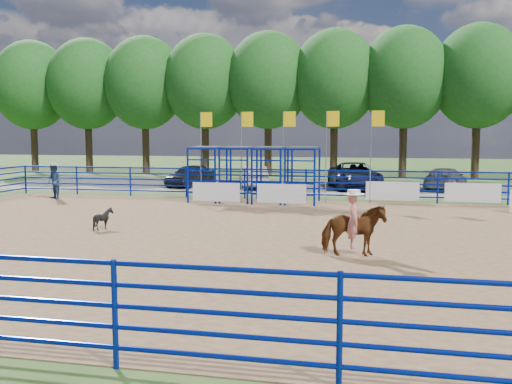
# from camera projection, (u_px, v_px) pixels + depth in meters

# --- Properties ---
(ground) EXTENTS (120.00, 120.00, 0.00)m
(ground) POSITION_uv_depth(u_px,v_px,m) (264.00, 238.00, 17.45)
(ground) COLOR #3F5B24
(ground) RESTS_ON ground
(arena_dirt) EXTENTS (30.00, 20.00, 0.02)m
(arena_dirt) POSITION_uv_depth(u_px,v_px,m) (264.00, 237.00, 17.45)
(arena_dirt) COLOR #826141
(arena_dirt) RESTS_ON ground
(gravel_strip) EXTENTS (40.00, 10.00, 0.01)m
(gravel_strip) POSITION_uv_depth(u_px,v_px,m) (321.00, 187.00, 33.97)
(gravel_strip) COLOR gray
(gravel_strip) RESTS_ON ground
(horse_and_rider) EXTENTS (1.71, 0.99, 2.43)m
(horse_and_rider) POSITION_uv_depth(u_px,v_px,m) (353.00, 224.00, 14.66)
(horse_and_rider) COLOR #613213
(horse_and_rider) RESTS_ON arena_dirt
(calf) EXTENTS (0.83, 0.80, 0.72)m
(calf) POSITION_uv_depth(u_px,v_px,m) (103.00, 219.00, 18.77)
(calf) COLOR black
(calf) RESTS_ON arena_dirt
(spectator_cowboy) EXTENTS (1.03, 0.98, 1.74)m
(spectator_cowboy) POSITION_uv_depth(u_px,v_px,m) (54.00, 181.00, 27.52)
(spectator_cowboy) COLOR navy
(spectator_cowboy) RESTS_ON arena_dirt
(car_a) EXTENTS (2.44, 4.18, 1.34)m
(car_a) POSITION_uv_depth(u_px,v_px,m) (190.00, 175.00, 34.41)
(car_a) COLOR black
(car_a) RESTS_ON gravel_strip
(car_b) EXTENTS (2.54, 4.21, 1.31)m
(car_b) POSITION_uv_depth(u_px,v_px,m) (253.00, 177.00, 33.08)
(car_b) COLOR #95989D
(car_b) RESTS_ON gravel_strip
(car_c) EXTENTS (3.64, 5.88, 1.52)m
(car_c) POSITION_uv_depth(u_px,v_px,m) (355.00, 176.00, 32.81)
(car_c) COLOR black
(car_c) RESTS_ON gravel_strip
(car_d) EXTENTS (3.00, 4.62, 1.24)m
(car_d) POSITION_uv_depth(u_px,v_px,m) (446.00, 179.00, 32.28)
(car_d) COLOR #565658
(car_d) RESTS_ON gravel_strip
(perimeter_fence) EXTENTS (30.10, 20.10, 1.50)m
(perimeter_fence) POSITION_uv_depth(u_px,v_px,m) (264.00, 214.00, 17.38)
(perimeter_fence) COLOR #061A91
(perimeter_fence) RESTS_ON ground
(chute_assembly) EXTENTS (19.32, 2.41, 4.20)m
(chute_assembly) POSITION_uv_depth(u_px,v_px,m) (262.00, 175.00, 26.32)
(chute_assembly) COLOR #061A91
(chute_assembly) RESTS_ON ground
(treeline) EXTENTS (56.40, 6.40, 11.24)m
(treeline) POSITION_uv_depth(u_px,v_px,m) (335.00, 74.00, 41.95)
(treeline) COLOR #3F2B19
(treeline) RESTS_ON ground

